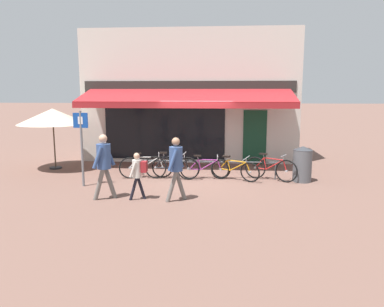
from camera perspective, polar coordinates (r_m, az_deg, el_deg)
ground_plane at (r=12.55m, az=0.45°, el=-3.51°), size 160.00×160.00×0.00m
shop_front at (r=16.15m, az=-0.07°, el=8.72°), size 8.64×4.93×5.23m
bike_rack_rail at (r=12.23m, az=2.03°, el=-1.51°), size 4.65×0.04×0.57m
bicycle_silver at (r=12.36m, az=-7.01°, el=-1.99°), size 1.76×0.60×0.85m
bicycle_black at (r=12.11m, az=-3.15°, el=-2.08°), size 1.82×0.52×0.88m
bicycle_purple at (r=12.13m, az=2.01°, el=-2.27°), size 1.65×0.52×0.79m
bicycle_orange at (r=12.01m, az=6.48°, el=-2.43°), size 1.58×0.93×0.82m
bicycle_red at (r=12.19m, az=11.86°, el=-2.24°), size 1.58×0.86×0.86m
pedestrian_adult at (r=9.61m, az=-2.46°, el=-1.36°), size 0.54×0.62×1.67m
pedestrian_child at (r=9.83m, az=-8.21°, el=-2.56°), size 0.48×0.39×1.25m
pedestrian_second_adult at (r=10.01m, az=-13.29°, el=-0.96°), size 0.59×0.60×1.73m
litter_bin at (r=12.24m, az=16.47°, el=-1.53°), size 0.59×0.59×1.13m
parking_sign at (r=11.50m, az=-16.49°, el=1.94°), size 0.44×0.07×2.26m
cafe_parasol at (r=14.46m, az=-20.47°, el=5.29°), size 2.48×2.48×2.20m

